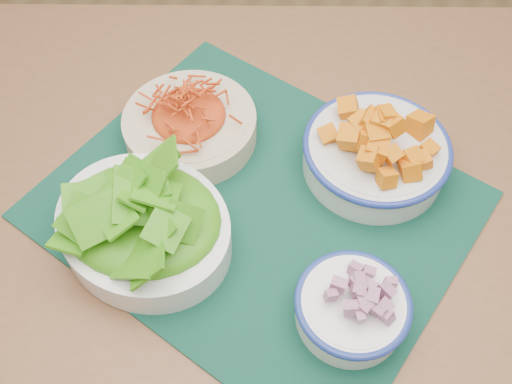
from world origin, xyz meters
TOP-DOWN VIEW (x-y plane):
  - table at (-0.32, 0.33)m, footprint 1.38×1.08m
  - placemat at (-0.29, 0.28)m, footprint 0.70×0.64m
  - carrot_bowl at (-0.42, 0.38)m, footprint 0.26×0.26m
  - squash_bowl at (-0.13, 0.39)m, footprint 0.28×0.28m
  - lettuce_bowl at (-0.42, 0.18)m, footprint 0.31×0.29m
  - onion_bowl at (-0.13, 0.14)m, footprint 0.18×0.18m

SIDE VIEW (x-z plane):
  - table at x=-0.32m, z-range 0.28..1.03m
  - placemat at x=-0.29m, z-range 0.75..0.75m
  - carrot_bowl at x=-0.42m, z-range 0.75..0.83m
  - onion_bowl at x=-0.13m, z-range 0.75..0.83m
  - lettuce_bowl at x=-0.42m, z-range 0.75..0.86m
  - squash_bowl at x=-0.13m, z-range 0.75..0.86m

